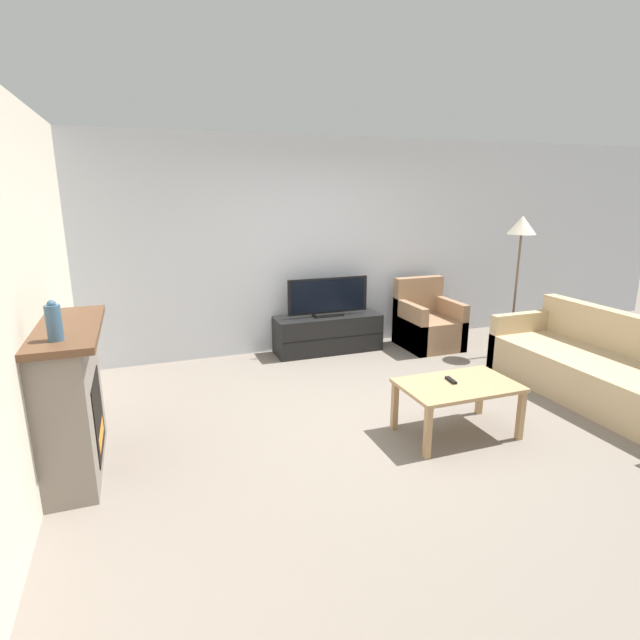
{
  "coord_description": "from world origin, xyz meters",
  "views": [
    {
      "loc": [
        -2.08,
        -3.81,
        2.06
      ],
      "look_at": [
        -0.51,
        0.5,
        0.85
      ],
      "focal_mm": 28.0,
      "sensor_mm": 36.0,
      "label": 1
    }
  ],
  "objects_px": {
    "fireplace": "(71,398)",
    "remote": "(451,380)",
    "armchair": "(427,325)",
    "floor_lamp": "(521,235)",
    "mantel_vase_left": "(54,322)",
    "tv_stand": "(328,334)",
    "coffee_table": "(458,390)",
    "tv": "(328,298)",
    "couch": "(605,373)"
  },
  "relations": [
    {
      "from": "remote",
      "to": "tv",
      "type": "bearing_deg",
      "value": 101.02
    },
    {
      "from": "coffee_table",
      "to": "remote",
      "type": "xyz_separation_m",
      "value": [
        -0.03,
        0.07,
        0.07
      ]
    },
    {
      "from": "tv_stand",
      "to": "coffee_table",
      "type": "bearing_deg",
      "value": -84.96
    },
    {
      "from": "fireplace",
      "to": "armchair",
      "type": "height_order",
      "value": "fireplace"
    },
    {
      "from": "tv",
      "to": "coffee_table",
      "type": "bearing_deg",
      "value": -84.95
    },
    {
      "from": "coffee_table",
      "to": "remote",
      "type": "distance_m",
      "value": 0.1
    },
    {
      "from": "tv_stand",
      "to": "armchair",
      "type": "relative_size",
      "value": 1.54
    },
    {
      "from": "tv",
      "to": "floor_lamp",
      "type": "distance_m",
      "value": 2.47
    },
    {
      "from": "fireplace",
      "to": "coffee_table",
      "type": "height_order",
      "value": "fireplace"
    },
    {
      "from": "mantel_vase_left",
      "to": "coffee_table",
      "type": "xyz_separation_m",
      "value": [
        2.99,
        -0.15,
        -0.84
      ]
    },
    {
      "from": "couch",
      "to": "fireplace",
      "type": "bearing_deg",
      "value": 175.22
    },
    {
      "from": "armchair",
      "to": "remote",
      "type": "height_order",
      "value": "armchair"
    },
    {
      "from": "tv",
      "to": "fireplace",
      "type": "bearing_deg",
      "value": -144.6
    },
    {
      "from": "tv_stand",
      "to": "tv",
      "type": "bearing_deg",
      "value": -90.0
    },
    {
      "from": "coffee_table",
      "to": "couch",
      "type": "distance_m",
      "value": 1.84
    },
    {
      "from": "coffee_table",
      "to": "couch",
      "type": "height_order",
      "value": "couch"
    },
    {
      "from": "fireplace",
      "to": "floor_lamp",
      "type": "distance_m",
      "value": 5.13
    },
    {
      "from": "tv_stand",
      "to": "couch",
      "type": "height_order",
      "value": "couch"
    },
    {
      "from": "coffee_table",
      "to": "floor_lamp",
      "type": "relative_size",
      "value": 0.56
    },
    {
      "from": "mantel_vase_left",
      "to": "coffee_table",
      "type": "relative_size",
      "value": 0.27
    },
    {
      "from": "fireplace",
      "to": "remote",
      "type": "distance_m",
      "value": 3.02
    },
    {
      "from": "fireplace",
      "to": "armchair",
      "type": "bearing_deg",
      "value": 22.84
    },
    {
      "from": "tv",
      "to": "armchair",
      "type": "height_order",
      "value": "tv"
    },
    {
      "from": "tv",
      "to": "couch",
      "type": "distance_m",
      "value": 3.17
    },
    {
      "from": "armchair",
      "to": "fireplace",
      "type": "bearing_deg",
      "value": -157.16
    },
    {
      "from": "mantel_vase_left",
      "to": "floor_lamp",
      "type": "height_order",
      "value": "floor_lamp"
    },
    {
      "from": "armchair",
      "to": "couch",
      "type": "height_order",
      "value": "armchair"
    },
    {
      "from": "floor_lamp",
      "to": "mantel_vase_left",
      "type": "bearing_deg",
      "value": -163.79
    },
    {
      "from": "armchair",
      "to": "coffee_table",
      "type": "relative_size",
      "value": 0.92
    },
    {
      "from": "fireplace",
      "to": "armchair",
      "type": "distance_m",
      "value": 4.48
    },
    {
      "from": "remote",
      "to": "mantel_vase_left",
      "type": "bearing_deg",
      "value": -175.13
    },
    {
      "from": "mantel_vase_left",
      "to": "tv",
      "type": "relative_size",
      "value": 0.25
    },
    {
      "from": "armchair",
      "to": "couch",
      "type": "xyz_separation_m",
      "value": [
        0.72,
        -2.14,
        -0.01
      ]
    },
    {
      "from": "tv_stand",
      "to": "couch",
      "type": "relative_size",
      "value": 0.6
    },
    {
      "from": "tv",
      "to": "armchair",
      "type": "bearing_deg",
      "value": -10.4
    },
    {
      "from": "fireplace",
      "to": "tv",
      "type": "relative_size",
      "value": 1.16
    },
    {
      "from": "tv_stand",
      "to": "tv",
      "type": "distance_m",
      "value": 0.47
    },
    {
      "from": "mantel_vase_left",
      "to": "tv_stand",
      "type": "height_order",
      "value": "mantel_vase_left"
    },
    {
      "from": "fireplace",
      "to": "tv",
      "type": "height_order",
      "value": "fireplace"
    },
    {
      "from": "fireplace",
      "to": "tv_stand",
      "type": "relative_size",
      "value": 0.9
    },
    {
      "from": "couch",
      "to": "floor_lamp",
      "type": "bearing_deg",
      "value": 86.44
    },
    {
      "from": "couch",
      "to": "tv_stand",
      "type": "bearing_deg",
      "value": 130.65
    },
    {
      "from": "coffee_table",
      "to": "remote",
      "type": "bearing_deg",
      "value": 114.62
    },
    {
      "from": "mantel_vase_left",
      "to": "couch",
      "type": "distance_m",
      "value": 4.92
    },
    {
      "from": "mantel_vase_left",
      "to": "tv_stand",
      "type": "relative_size",
      "value": 0.19
    },
    {
      "from": "tv",
      "to": "couch",
      "type": "bearing_deg",
      "value": -49.32
    },
    {
      "from": "armchair",
      "to": "remote",
      "type": "xyz_separation_m",
      "value": [
        -1.14,
        -2.2,
        0.18
      ]
    },
    {
      "from": "floor_lamp",
      "to": "remote",
      "type": "bearing_deg",
      "value": -142.16
    },
    {
      "from": "fireplace",
      "to": "coffee_table",
      "type": "relative_size",
      "value": 1.27
    },
    {
      "from": "fireplace",
      "to": "tv",
      "type": "bearing_deg",
      "value": 35.4
    }
  ]
}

